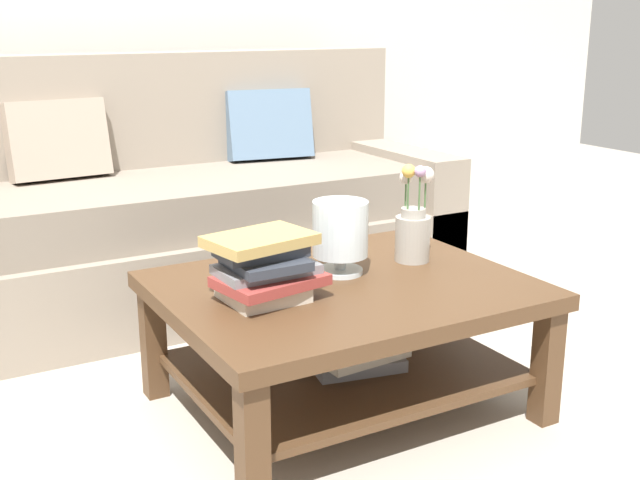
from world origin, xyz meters
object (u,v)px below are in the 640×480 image
Objects in this scene: coffee_table at (344,318)px; flower_pitcher at (413,227)px; book_stack_main at (264,267)px; glass_hurricane_vase at (340,232)px; couch at (190,216)px.

flower_pitcher is at bearing 15.51° from coffee_table.
glass_hurricane_vase is at bearing 17.83° from book_stack_main.
flower_pitcher is (0.35, -1.18, 0.18)m from couch.
book_stack_main is 1.45× the size of glass_hurricane_vase.
glass_hurricane_vase is at bearing 67.83° from coffee_table.
couch reaches higher than coffee_table.
flower_pitcher is at bearing -0.05° from glass_hurricane_vase.
book_stack_main reaches higher than coffee_table.
couch is 6.71× the size of book_stack_main.
couch is at bearing 78.90° from book_stack_main.
book_stack_main is (-0.28, -0.01, 0.21)m from coffee_table.
couch reaches higher than glass_hurricane_vase.
coffee_table is at bearing 2.48° from book_stack_main.
flower_pitcher reaches higher than book_stack_main.
glass_hurricane_vase is (0.04, 0.09, 0.25)m from coffee_table.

